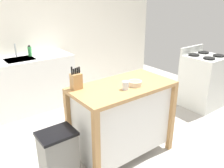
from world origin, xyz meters
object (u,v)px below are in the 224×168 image
at_px(trash_bin, 59,159).
at_px(knife_block, 76,81).
at_px(bowl_ceramic_small, 135,83).
at_px(bottle_spray_cleaner, 30,51).
at_px(kitchen_island, 122,117).
at_px(drinking_cup, 125,85).
at_px(stove, 202,81).
at_px(sink_faucet, 16,50).

bearing_deg(trash_bin, knife_block, 30.32).
bearing_deg(bowl_ceramic_small, trash_bin, 174.03).
distance_m(knife_block, bottle_spray_cleaner, 1.76).
distance_m(kitchen_island, drinking_cup, 0.47).
relative_size(trash_bin, stove, 0.61).
bearing_deg(bowl_ceramic_small, knife_block, 151.28).
relative_size(bowl_ceramic_small, bottle_spray_cleaner, 0.82).
distance_m(bottle_spray_cleaner, stove, 2.97).
relative_size(bowl_ceramic_small, trash_bin, 0.24).
height_order(bottle_spray_cleaner, stove, bottle_spray_cleaner).
xyz_separation_m(bowl_ceramic_small, sink_faucet, (-0.65, 2.14, 0.06)).
distance_m(kitchen_island, bottle_spray_cleaner, 2.06).
bearing_deg(bottle_spray_cleaner, bowl_ceramic_small, -77.70).
height_order(trash_bin, sink_faucet, sink_faucet).
distance_m(kitchen_island, trash_bin, 0.85).
distance_m(bowl_ceramic_small, stove, 1.98).
distance_m(knife_block, sink_faucet, 1.84).
relative_size(kitchen_island, knife_block, 4.62).
distance_m(trash_bin, bottle_spray_cleaner, 2.14).
xyz_separation_m(knife_block, trash_bin, (-0.36, -0.21, -0.70)).
height_order(kitchen_island, knife_block, knife_block).
bearing_deg(bowl_ceramic_small, stove, 9.42).
height_order(bowl_ceramic_small, stove, stove).
xyz_separation_m(knife_block, stove, (2.45, 0.01, -0.56)).
bearing_deg(stove, sink_faucet, 144.25).
xyz_separation_m(drinking_cup, sink_faucet, (-0.50, 2.17, 0.05)).
bearing_deg(bottle_spray_cleaner, trash_bin, -103.38).
bearing_deg(trash_bin, stove, 4.42).
relative_size(bowl_ceramic_small, drinking_cup, 1.64).
relative_size(bowl_ceramic_small, stove, 0.14).
bearing_deg(kitchen_island, sink_faucet, 105.23).
xyz_separation_m(knife_block, sink_faucet, (-0.09, 1.84, 0.00)).
bearing_deg(sink_faucet, bowl_ceramic_small, -73.07).
relative_size(kitchen_island, trash_bin, 1.86).
relative_size(sink_faucet, bottle_spray_cleaner, 1.20).
bearing_deg(knife_block, bowl_ceramic_small, -28.72).
relative_size(sink_faucet, stove, 0.21).
bearing_deg(stove, kitchen_island, -173.66).
xyz_separation_m(kitchen_island, stove, (1.98, 0.22, -0.05)).
bearing_deg(trash_bin, bowl_ceramic_small, -5.97).
height_order(bowl_ceramic_small, drinking_cup, drinking_cup).
xyz_separation_m(sink_faucet, stove, (2.54, -1.83, -0.56)).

